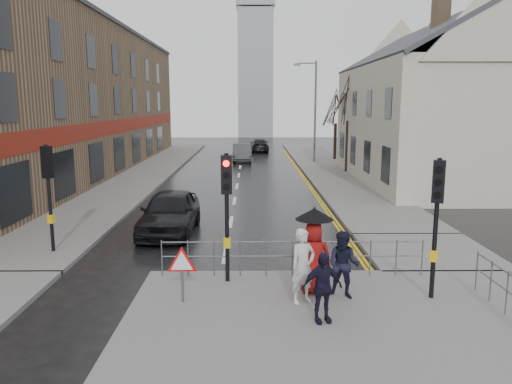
{
  "coord_description": "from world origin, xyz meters",
  "views": [
    {
      "loc": [
        0.83,
        -12.43,
        4.77
      ],
      "look_at": [
        1.0,
        4.16,
        1.83
      ],
      "focal_mm": 35.0,
      "sensor_mm": 36.0,
      "label": 1
    }
  ],
  "objects_px": {
    "pedestrian_d": "(322,287)",
    "car_parked": "(170,212)",
    "pedestrian_b": "(344,265)",
    "car_mid": "(242,153)",
    "pedestrian_with_umbrella": "(314,248)",
    "pedestrian_a": "(303,266)"
  },
  "relations": [
    {
      "from": "pedestrian_a",
      "to": "pedestrian_b",
      "type": "height_order",
      "value": "pedestrian_a"
    },
    {
      "from": "pedestrian_a",
      "to": "pedestrian_d",
      "type": "bearing_deg",
      "value": -105.14
    },
    {
      "from": "pedestrian_b",
      "to": "pedestrian_d",
      "type": "height_order",
      "value": "pedestrian_b"
    },
    {
      "from": "pedestrian_a",
      "to": "car_parked",
      "type": "xyz_separation_m",
      "value": [
        -4.24,
        6.99,
        -0.23
      ]
    },
    {
      "from": "pedestrian_d",
      "to": "car_parked",
      "type": "height_order",
      "value": "pedestrian_d"
    },
    {
      "from": "pedestrian_b",
      "to": "pedestrian_with_umbrella",
      "type": "distance_m",
      "value": 0.83
    },
    {
      "from": "pedestrian_d",
      "to": "car_mid",
      "type": "distance_m",
      "value": 31.74
    },
    {
      "from": "pedestrian_d",
      "to": "pedestrian_b",
      "type": "bearing_deg",
      "value": 48.07
    },
    {
      "from": "pedestrian_b",
      "to": "pedestrian_with_umbrella",
      "type": "xyz_separation_m",
      "value": [
        -0.69,
        0.33,
        0.32
      ]
    },
    {
      "from": "pedestrian_a",
      "to": "pedestrian_with_umbrella",
      "type": "bearing_deg",
      "value": 31.3
    },
    {
      "from": "pedestrian_b",
      "to": "pedestrian_with_umbrella",
      "type": "height_order",
      "value": "pedestrian_with_umbrella"
    },
    {
      "from": "pedestrian_with_umbrella",
      "to": "car_mid",
      "type": "distance_m",
      "value": 30.07
    },
    {
      "from": "car_parked",
      "to": "car_mid",
      "type": "height_order",
      "value": "car_parked"
    },
    {
      "from": "pedestrian_with_umbrella",
      "to": "car_parked",
      "type": "relative_size",
      "value": 0.46
    },
    {
      "from": "car_mid",
      "to": "pedestrian_with_umbrella",
      "type": "bearing_deg",
      "value": -86.25
    },
    {
      "from": "pedestrian_d",
      "to": "car_parked",
      "type": "xyz_separation_m",
      "value": [
        -4.54,
        8.07,
        -0.11
      ]
    },
    {
      "from": "pedestrian_with_umbrella",
      "to": "pedestrian_b",
      "type": "bearing_deg",
      "value": -25.57
    },
    {
      "from": "pedestrian_b",
      "to": "car_mid",
      "type": "bearing_deg",
      "value": 118.63
    },
    {
      "from": "pedestrian_with_umbrella",
      "to": "pedestrian_a",
      "type": "bearing_deg",
      "value": -117.98
    },
    {
      "from": "pedestrian_a",
      "to": "car_parked",
      "type": "relative_size",
      "value": 0.38
    },
    {
      "from": "pedestrian_b",
      "to": "pedestrian_d",
      "type": "xyz_separation_m",
      "value": [
        -0.71,
        -1.35,
        -0.05
      ]
    },
    {
      "from": "pedestrian_a",
      "to": "pedestrian_with_umbrella",
      "type": "height_order",
      "value": "pedestrian_with_umbrella"
    }
  ]
}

